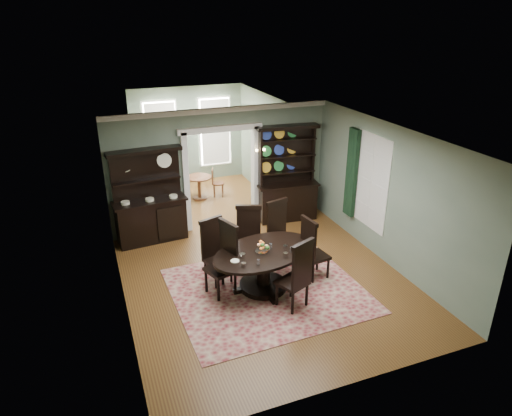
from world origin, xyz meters
The scene contains 19 objects.
room centered at (0.00, 0.04, 1.58)m, with size 5.51×6.01×3.01m.
parlor centered at (0.00, 5.53, 1.52)m, with size 3.51×3.50×3.01m.
doorway_trim centered at (0.00, 3.00, 1.62)m, with size 2.08×0.25×2.57m.
right_window centered at (2.69, 0.93, 1.60)m, with size 0.15×1.47×2.12m.
wall_sconce centered at (0.95, 2.85, 1.89)m, with size 0.27×0.21×0.21m.
rug centered at (-0.10, -0.29, 0.01)m, with size 3.59×3.13×0.01m, color maroon.
dining_table centered at (-0.14, -0.17, 0.58)m, with size 2.44×2.44×0.84m.
centerpiece centered at (-0.20, -0.23, 0.90)m, with size 1.25×0.80×0.21m.
chair_far_left centered at (-0.94, 0.48, 0.70)m, with size 0.62×0.60×1.34m.
chair_far_mid centered at (-0.13, 0.68, 0.74)m, with size 0.67×0.65×1.41m.
chair_far_right centered at (0.59, 0.74, 0.74)m, with size 0.63×0.61×1.40m.
chair_end_left centered at (-0.86, 0.01, 0.76)m, with size 0.66×0.67×1.45m.
chair_end_right centered at (0.91, -0.17, 0.71)m, with size 0.54×0.56×1.35m.
chair_near centered at (0.18, -1.02, 0.74)m, with size 0.67×0.66×1.41m.
sideboard centered at (-1.84, 2.74, 0.78)m, with size 1.74×0.74×2.23m.
welsh_dresser centered at (1.67, 2.73, 0.90)m, with size 1.64×0.74×2.48m.
parlor_table centered at (-0.13, 4.87, 0.45)m, with size 0.74×0.74×0.68m.
parlor_chair_left centered at (-0.64, 4.92, 0.51)m, with size 0.42×0.40×0.95m.
parlor_chair_right centered at (0.39, 4.90, 0.45)m, with size 0.40×0.39×0.84m.
Camera 1 is at (-3.03, -7.31, 5.05)m, focal length 32.00 mm.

